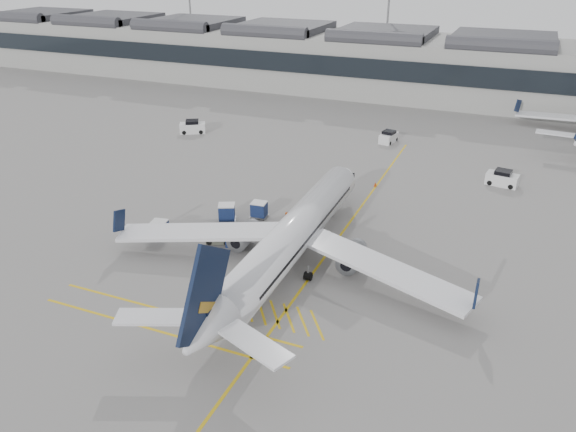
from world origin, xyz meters
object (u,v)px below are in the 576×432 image
at_px(belt_loader, 295,235).
at_px(ramp_agent_b, 286,219).
at_px(baggage_cart_a, 259,209).
at_px(ramp_agent_a, 304,234).
at_px(pushback_tug, 219,237).
at_px(airliner_main, 291,238).

relative_size(belt_loader, ramp_agent_b, 2.82).
bearing_deg(ramp_agent_b, baggage_cart_a, -29.64).
height_order(ramp_agent_a, ramp_agent_b, ramp_agent_a).
relative_size(ramp_agent_a, pushback_tug, 0.73).
distance_m(ramp_agent_a, pushback_tug, 8.53).
height_order(belt_loader, ramp_agent_b, belt_loader).
relative_size(airliner_main, ramp_agent_b, 23.54).
distance_m(airliner_main, belt_loader, 5.66).
height_order(airliner_main, belt_loader, airliner_main).
height_order(baggage_cart_a, ramp_agent_a, ramp_agent_a).
bearing_deg(baggage_cart_a, ramp_agent_b, -16.80).
height_order(baggage_cart_a, pushback_tug, baggage_cart_a).
bearing_deg(pushback_tug, ramp_agent_b, 31.51).
height_order(baggage_cart_a, ramp_agent_b, baggage_cart_a).
bearing_deg(belt_loader, ramp_agent_b, 120.63).
distance_m(baggage_cart_a, ramp_agent_b, 3.60).
height_order(ramp_agent_b, pushback_tug, ramp_agent_b).
relative_size(belt_loader, pushback_tug, 1.62).
bearing_deg(baggage_cart_a, airliner_main, -53.98).
distance_m(airliner_main, baggage_cart_a, 11.02).
xyz_separation_m(airliner_main, ramp_agent_b, (-3.62, 7.45, -2.11)).
bearing_deg(ramp_agent_a, pushback_tug, 170.22).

